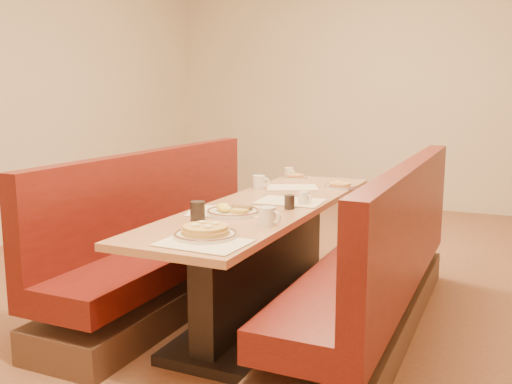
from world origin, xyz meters
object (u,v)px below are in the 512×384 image
at_px(coffee_mug_b, 259,182).
at_px(soda_tumbler_mid, 289,202).
at_px(eggs_plate, 232,211).
at_px(soda_tumbler_near, 198,211).
at_px(coffee_mug_d, 289,173).
at_px(booth_right, 378,276).
at_px(diner_table, 267,259).
at_px(pancake_plate, 206,233).
at_px(booth_left, 172,249).
at_px(coffee_mug_c, 304,198).
at_px(coffee_mug_a, 268,216).

xyz_separation_m(coffee_mug_b, soda_tumbler_mid, (0.48, -0.61, -0.01)).
xyz_separation_m(eggs_plate, soda_tumbler_near, (-0.09, -0.25, 0.04)).
bearing_deg(coffee_mug_d, booth_right, -23.09).
bearing_deg(diner_table, soda_tumbler_mid, -31.07).
distance_m(pancake_plate, soda_tumbler_near, 0.36).
distance_m(booth_right, soda_tumbler_near, 1.17).
relative_size(diner_table, booth_left, 1.00).
relative_size(diner_table, coffee_mug_c, 25.26).
relative_size(coffee_mug_a, soda_tumbler_mid, 1.51).
xyz_separation_m(coffee_mug_a, soda_tumbler_mid, (-0.05, 0.45, -0.01)).
bearing_deg(coffee_mug_a, coffee_mug_c, 100.54).
height_order(diner_table, booth_left, booth_left).
bearing_deg(booth_left, coffee_mug_b, 46.98).
height_order(booth_right, pancake_plate, booth_right).
bearing_deg(coffee_mug_d, coffee_mug_c, -39.57).
bearing_deg(soda_tumbler_near, pancake_plate, -53.71).
bearing_deg(coffee_mug_c, soda_tumbler_near, -93.19).
xyz_separation_m(booth_right, coffee_mug_b, (-1.01, 0.49, 0.44)).
xyz_separation_m(booth_left, soda_tumbler_mid, (0.93, -0.12, 0.43)).
xyz_separation_m(booth_left, booth_right, (1.46, 0.00, 0.00)).
bearing_deg(coffee_mug_d, coffee_mug_a, -48.15).
xyz_separation_m(eggs_plate, coffee_mug_b, (-0.22, 0.88, 0.03)).
bearing_deg(booth_left, diner_table, 0.00).
height_order(coffee_mug_c, coffee_mug_d, coffee_mug_d).
xyz_separation_m(coffee_mug_a, coffee_mug_d, (-0.53, 1.67, -0.01)).
xyz_separation_m(coffee_mug_b, coffee_mug_c, (0.50, -0.41, -0.01)).
xyz_separation_m(diner_table, pancake_plate, (0.07, -0.94, 0.40)).
bearing_deg(coffee_mug_a, coffee_mug_d, 115.74).
bearing_deg(coffee_mug_d, eggs_plate, -57.09).
distance_m(booth_right, soda_tumbler_mid, 0.70).
distance_m(pancake_plate, coffee_mug_a, 0.40).
bearing_deg(diner_table, coffee_mug_d, 104.15).
bearing_deg(booth_right, coffee_mug_c, 171.63).
xyz_separation_m(booth_left, pancake_plate, (0.81, -0.94, 0.41)).
xyz_separation_m(coffee_mug_c, coffee_mug_d, (-0.50, 1.02, 0.00)).
height_order(pancake_plate, coffee_mug_c, coffee_mug_c).
relative_size(eggs_plate, soda_tumbler_near, 2.78).
relative_size(coffee_mug_b, soda_tumbler_mid, 1.47).
height_order(eggs_plate, soda_tumbler_mid, soda_tumbler_mid).
bearing_deg(booth_right, soda_tumbler_mid, -167.35).
bearing_deg(soda_tumbler_near, diner_table, 77.81).
bearing_deg(booth_right, eggs_plate, -153.24).
relative_size(diner_table, coffee_mug_a, 18.90).
distance_m(coffee_mug_c, soda_tumbler_near, 0.81).
height_order(booth_left, coffee_mug_d, booth_left).
bearing_deg(booth_left, coffee_mug_a, -30.29).
height_order(diner_table, eggs_plate, eggs_plate).
relative_size(coffee_mug_d, soda_tumbler_mid, 1.20).
xyz_separation_m(diner_table, booth_left, (-0.73, 0.00, -0.01)).
height_order(coffee_mug_c, soda_tumbler_near, soda_tumbler_near).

